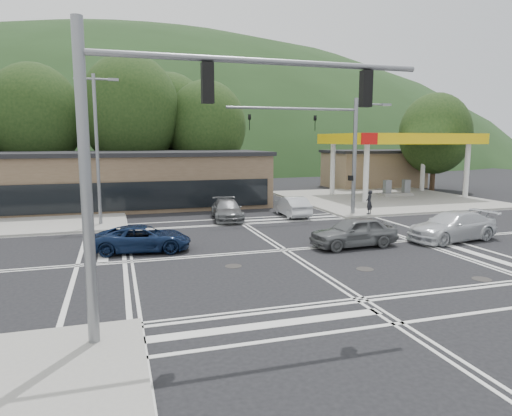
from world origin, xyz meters
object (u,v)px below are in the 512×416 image
object	(u,v)px
car_blue_west	(143,238)
car_silver_east	(452,226)
car_grey_center	(354,232)
car_queue_a	(292,206)
car_queue_b	(219,193)
pedestrian	(369,202)
car_northbound	(227,210)

from	to	relation	value
car_blue_west	car_silver_east	distance (m)	15.71
car_blue_west	car_silver_east	bearing A→B (deg)	-91.89
car_silver_east	car_grey_center	bearing A→B (deg)	-100.50
car_blue_west	car_queue_a	size ratio (longest dim) A/B	1.07
car_queue_b	pedestrian	xyz separation A→B (m)	(8.05, -11.06, 0.28)
car_blue_west	car_grey_center	size ratio (longest dim) A/B	1.02
car_northbound	pedestrian	bearing A→B (deg)	-1.64
pedestrian	car_blue_west	bearing A→B (deg)	-16.43
car_blue_west	car_grey_center	world-z (taller)	car_grey_center
car_queue_a	car_queue_b	xyz separation A→B (m)	(-3.01, 9.48, 0.01)
car_blue_west	car_northbound	bearing A→B (deg)	-32.12
car_grey_center	car_silver_east	size ratio (longest dim) A/B	0.85
pedestrian	car_queue_a	bearing A→B (deg)	-54.30
car_blue_west	car_grey_center	xyz separation A→B (m)	(9.93, -2.06, 0.13)
car_queue_b	car_northbound	size ratio (longest dim) A/B	0.89
car_northbound	car_queue_b	bearing A→B (deg)	87.62
car_queue_b	car_northbound	xyz separation A→B (m)	(-1.61, -9.56, -0.03)
car_northbound	car_queue_a	bearing A→B (deg)	8.30
car_queue_a	pedestrian	bearing A→B (deg)	164.50
car_blue_west	car_queue_a	world-z (taller)	car_queue_a
car_queue_a	car_queue_b	bearing A→B (deg)	-70.41
car_grey_center	pedestrian	distance (m)	9.56
car_queue_b	car_grey_center	bearing A→B (deg)	95.92
car_queue_a	car_silver_east	bearing A→B (deg)	120.02
pedestrian	car_queue_b	bearing A→B (deg)	-90.77
car_silver_east	car_queue_b	distance (m)	20.77
car_silver_east	car_northbound	size ratio (longest dim) A/B	1.13
car_blue_west	car_queue_b	world-z (taller)	car_queue_b
car_blue_west	car_northbound	distance (m)	9.27
car_blue_west	car_queue_a	bearing A→B (deg)	-48.31
car_blue_west	pedestrian	xyz separation A→B (m)	(15.45, 5.74, 0.36)
car_silver_east	pedestrian	distance (m)	8.04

